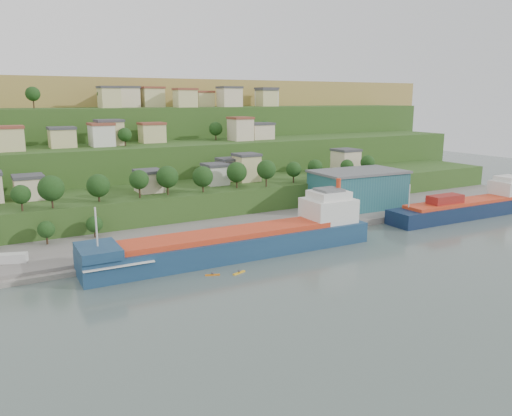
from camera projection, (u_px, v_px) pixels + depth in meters
ground at (277, 261)px, 121.51m from camera, size 500.00×500.00×0.00m
quay at (284, 226)px, 154.94m from camera, size 220.00×26.00×4.00m
pebble_beach at (22, 272)px, 113.67m from camera, size 40.00×18.00×2.40m
hillside at (109, 173)px, 264.77m from camera, size 360.00×211.26×96.00m
cargo_ship_near at (244, 243)px, 125.99m from camera, size 75.59×13.43×19.38m
cargo_ship_far at (470, 208)px, 167.66m from camera, size 61.37×11.82×16.60m
warehouse at (358, 189)px, 171.04m from camera, size 31.97×20.63×12.80m
caravan at (13, 260)px, 114.11m from camera, size 6.66×4.43×2.87m
dinghy at (71, 262)px, 115.82m from camera, size 4.15×2.43×0.78m
kayak_orange at (213, 274)px, 111.53m from camera, size 3.26×1.72×0.82m
kayak_yellow at (239, 272)px, 112.83m from camera, size 3.53×1.76×0.88m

